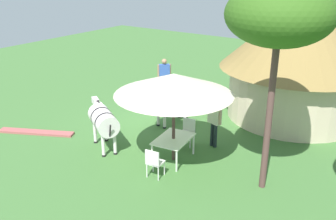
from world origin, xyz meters
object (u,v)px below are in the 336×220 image
Objects in this scene: thatched_hut at (299,54)px; patio_dining_table at (173,141)px; patio_chair_near_hut at (154,161)px; patio_chair_east_end at (188,130)px; zebra_by_umbrella at (171,100)px; standing_watcher at (164,74)px; acacia_tree_left_background at (280,16)px; shade_umbrella at (174,84)px; zebra_nearest_camera at (103,120)px; striped_lounge_chair at (182,98)px; guest_beside_umbrella at (214,118)px.

thatched_hut is 4.08× the size of patio_dining_table.
patio_chair_near_hut is (1.21, 0.14, -0.14)m from patio_dining_table.
patio_dining_table is 1.22m from patio_chair_east_end.
zebra_by_umbrella is (-3.58, -1.86, 0.41)m from patio_chair_near_hut.
standing_watcher is 0.32× the size of acacia_tree_left_background.
shade_umbrella reaches higher than standing_watcher.
shade_umbrella is at bearing -43.68° from zebra_nearest_camera.
striped_lounge_chair is 0.43× the size of zebra_by_umbrella.
patio_dining_table is 0.78× the size of zebra_nearest_camera.
patio_chair_near_hut is 2.84m from guest_beside_umbrella.
guest_beside_umbrella is (4.23, -1.30, -1.52)m from thatched_hut.
standing_watcher is 1.89× the size of striped_lounge_chair.
patio_chair_near_hut reaches higher than patio_dining_table.
guest_beside_umbrella is at bearing 73.95° from patio_chair_near_hut.
standing_watcher is (-3.31, -4.38, 0.05)m from guest_beside_umbrella.
patio_chair_near_hut is 1.00× the size of patio_chair_east_end.
guest_beside_umbrella reaches higher than patio_dining_table.
striped_lounge_chair is (1.31, -4.42, -2.29)m from thatched_hut.
guest_beside_umbrella is 0.78× the size of zebra_by_umbrella.
thatched_hut reaches higher than shade_umbrella.
acacia_tree_left_background reaches higher than striped_lounge_chair.
zebra_nearest_camera is 6.45m from acacia_tree_left_background.
thatched_hut is 2.75× the size of zebra_by_umbrella.
patio_chair_near_hut is at bearing -14.04° from thatched_hut.
guest_beside_umbrella is 2.45m from zebra_by_umbrella.
zebra_by_umbrella is at bearing 70.74° from striped_lounge_chair.
thatched_hut is at bearing -127.24° from zebra_by_umbrella.
acacia_tree_left_background is at bearing 100.86° from striped_lounge_chair.
thatched_hut is at bearing 161.87° from patio_dining_table.
zebra_nearest_camera is (5.10, 0.16, 0.75)m from striped_lounge_chair.
patio_chair_east_end is 1.95m from zebra_by_umbrella.
acacia_tree_left_background reaches higher than patio_chair_near_hut.
zebra_nearest_camera is (2.18, -2.96, -0.01)m from guest_beside_umbrella.
shade_umbrella reaches higher than zebra_nearest_camera.
acacia_tree_left_background is at bearing 18.96° from patio_chair_near_hut.
patio_dining_table is at bearing -123.69° from shade_umbrella.
striped_lounge_chair is at bearing 116.64° from standing_watcher.
striped_lounge_chair is 0.17× the size of acacia_tree_left_background.
patio_chair_east_end is (-1.20, -0.21, -0.14)m from patio_dining_table.
patio_chair_near_hut is at bearing 88.37° from patio_chair_east_end.
patio_dining_table is at bearing 90.00° from patio_chair_near_hut.
thatched_hut is 4.68m from guest_beside_umbrella.
acacia_tree_left_background is at bearing 166.20° from guest_beside_umbrella.
shade_umbrella reaches higher than striped_lounge_chair.
patio_chair_east_end is at bearing 88.05° from standing_watcher.
patio_chair_east_end is 1.01m from guest_beside_umbrella.
zebra_by_umbrella is at bearing 19.15° from zebra_nearest_camera.
zebra_by_umbrella is at bearing 83.50° from standing_watcher.
shade_umbrella is 1.63× the size of zebra_by_umbrella.
shade_umbrella is at bearing 81.67° from standing_watcher.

